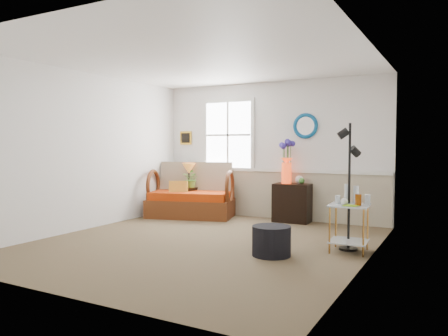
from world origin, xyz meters
The scene contains 19 objects.
floor centered at (0.00, 0.00, 0.00)m, with size 4.50×5.00×0.01m, color brown.
ceiling centered at (0.00, 0.00, 2.60)m, with size 4.50×5.00×0.01m, color white.
walls centered at (0.00, 0.00, 1.30)m, with size 4.51×5.01×2.60m.
wainscot centered at (0.00, 2.48, 0.45)m, with size 4.46×0.02×0.90m, color tan.
chair_rail centered at (0.00, 2.47, 0.92)m, with size 4.46×0.04×0.06m, color white.
window centered at (-0.90, 2.47, 1.60)m, with size 1.14×0.06×1.44m, color white, non-canonical shape.
picture centered at (-1.92, 2.48, 1.55)m, with size 0.28×0.03×0.28m, color #AE7E1F.
mirror centered at (0.70, 2.48, 1.75)m, with size 0.47×0.47×0.07m, color #136C9B.
loveseat centered at (-1.40, 1.87, 0.53)m, with size 1.62×0.92×1.06m, color #653010, non-canonical shape.
throw_pillow centered at (-1.56, 1.67, 0.53)m, with size 0.36×0.09×0.36m, color orange, non-canonical shape.
lamp_stand centered at (-1.58, 2.05, 0.28)m, with size 0.31×0.31×0.55m, color black, non-canonical shape.
table_lamp centered at (-1.58, 2.07, 0.80)m, with size 0.27×0.27×0.49m, color #C77128, non-canonical shape.
potted_plant centered at (-1.47, 1.99, 0.69)m, with size 0.33×0.36×0.28m, color #488332.
cabinet centered at (0.53, 2.26, 0.35)m, with size 0.65×0.42×0.70m, color black, non-canonical shape.
flower_vase centered at (0.41, 2.29, 1.09)m, with size 0.23×0.23×0.79m, color red, non-canonical shape.
side_table centered at (1.95, 0.48, 0.31)m, with size 0.49×0.49×0.62m, color #AF762F, non-canonical shape.
tabletop_items centered at (1.98, 0.50, 0.75)m, with size 0.42×0.42×0.25m, color silver, non-canonical shape.
floor_lamp centered at (1.92, 0.59, 0.84)m, with size 0.24×0.24×1.69m, color black, non-canonical shape.
ottoman centered at (1.13, -0.19, 0.19)m, with size 0.49×0.49×0.38m, color black.
Camera 1 is at (3.21, -5.27, 1.40)m, focal length 35.00 mm.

